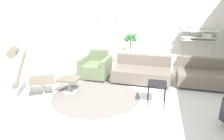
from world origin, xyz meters
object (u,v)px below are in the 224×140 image
Objects in this scene: side_table at (157,86)px; potted_plant at (130,50)px; ottoman at (69,81)px; armchair_red at (96,67)px; lounge_chair at (28,69)px; shelf_unit at (198,35)px; couch_second at (201,76)px; couch_low at (142,72)px.

potted_plant reaches higher than side_table.
ottoman is 0.55× the size of armchair_red.
lounge_chair is 2.44× the size of side_table.
ottoman is 2.76m from potted_plant.
ottoman is at bearing -114.47° from potted_plant.
lounge_chair is 5.26m from shelf_unit.
side_table is at bearing 53.06° from couch_second.
couch_low is at bearing 108.13° from side_table.
potted_plant is (1.14, 2.50, 0.31)m from ottoman.
couch_second is at bearing 83.22° from lounge_chair.
potted_plant is at bearing -171.24° from shelf_unit.
shelf_unit is at bearing 98.80° from lounge_chair.
ottoman is at bearing 23.90° from couch_second.
couch_second is (2.96, 0.05, -0.04)m from armchair_red.
couch_low is 1.26× the size of potted_plant.
side_table reaches higher than ottoman.
potted_plant is at bearing -27.48° from couch_second.
shelf_unit reaches higher than couch_second.
lounge_chair is 4.42m from couch_second.
couch_low is 1.24× the size of couch_second.
potted_plant is at bearing -65.42° from couch_low.
lounge_chair is at bearing 58.39° from armchair_red.
ottoman is 2.11m from side_table.
couch_low is 3.30× the size of side_table.
side_table is (-1.15, -1.41, 0.18)m from couch_second.
couch_second is (1.59, 0.08, 0.00)m from couch_low.
lounge_chair is 0.74× the size of couch_low.
couch_low is 1.44m from potted_plant.
armchair_red reaches higher than couch_second.
side_table is at bearing 66.45° from lounge_chair.
ottoman is 3.50m from couch_second.
side_table is 2.80m from potted_plant.
lounge_chair reaches higher than side_table.
ottoman is 1.27m from armchair_red.
armchair_red is 0.73× the size of potted_plant.
potted_plant is (1.92, 2.95, -0.10)m from lounge_chair.
side_table is at bearing 110.52° from couch_low.
armchair_red is at bearing 117.28° from lounge_chair.
side_table is (2.89, 0.33, -0.26)m from lounge_chair.
lounge_chair is at bearing 36.51° from couch_low.
potted_plant reaches higher than lounge_chair.
couch_low is 0.99× the size of shelf_unit.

